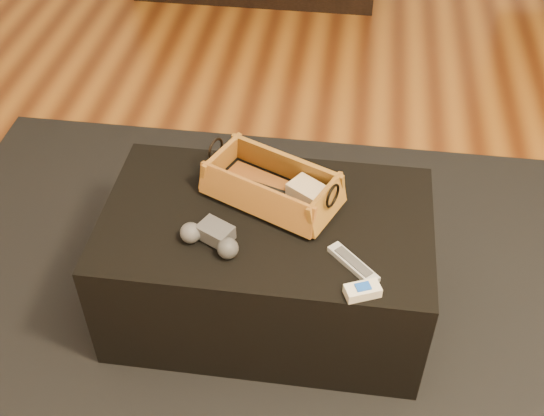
# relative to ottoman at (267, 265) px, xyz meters

# --- Properties ---
(floor) EXTENTS (5.00, 5.50, 0.01)m
(floor) POSITION_rel_ottoman_xyz_m (0.19, -0.10, -0.23)
(floor) COLOR brown
(floor) RESTS_ON ground
(area_rug) EXTENTS (2.60, 2.00, 0.01)m
(area_rug) POSITION_rel_ottoman_xyz_m (-0.00, -0.05, -0.22)
(area_rug) COLOR black
(area_rug) RESTS_ON floor
(ottoman) EXTENTS (1.00, 0.60, 0.42)m
(ottoman) POSITION_rel_ottoman_xyz_m (0.00, 0.00, 0.00)
(ottoman) COLOR black
(ottoman) RESTS_ON area_rug
(tv_remote) EXTENTS (0.22, 0.11, 0.02)m
(tv_remote) POSITION_rel_ottoman_xyz_m (-0.02, 0.08, 0.24)
(tv_remote) COLOR black
(tv_remote) RESTS_ON wicker_basket
(cloth_bundle) EXTENTS (0.14, 0.13, 0.06)m
(cloth_bundle) POSITION_rel_ottoman_xyz_m (0.12, 0.07, 0.26)
(cloth_bundle) COLOR tan
(cloth_bundle) RESTS_ON wicker_basket
(wicker_basket) EXTENTS (0.46, 0.36, 0.15)m
(wicker_basket) POSITION_rel_ottoman_xyz_m (0.00, 0.09, 0.26)
(wicker_basket) COLOR brown
(wicker_basket) RESTS_ON ottoman
(game_controller) EXTENTS (0.20, 0.15, 0.06)m
(game_controller) POSITION_rel_ottoman_xyz_m (-0.14, -0.13, 0.24)
(game_controller) COLOR #39383B
(game_controller) RESTS_ON ottoman
(silver_remote) EXTENTS (0.15, 0.15, 0.02)m
(silver_remote) POSITION_rel_ottoman_xyz_m (0.27, -0.16, 0.22)
(silver_remote) COLOR #B4B7BC
(silver_remote) RESTS_ON ottoman
(cream_gadget) EXTENTS (0.11, 0.08, 0.03)m
(cream_gadget) POSITION_rel_ottoman_xyz_m (0.30, -0.26, 0.23)
(cream_gadget) COLOR beige
(cream_gadget) RESTS_ON ottoman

